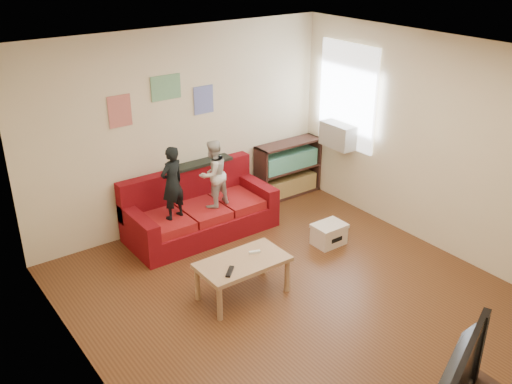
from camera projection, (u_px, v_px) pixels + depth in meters
room_shell at (302, 192)px, 5.80m from camera, size 4.52×5.02×2.72m
sofa at (199, 212)px, 7.74m from camera, size 2.00×0.92×0.88m
child_a at (172, 183)px, 7.12m from camera, size 0.40×0.31×0.96m
child_b at (213, 174)px, 7.45m from camera, size 0.50×0.43×0.91m
coffee_table at (243, 265)px, 6.32m from camera, size 1.01×0.56×0.45m
remote at (230, 272)px, 6.06m from camera, size 0.18×0.18×0.02m
game_controller at (255, 252)px, 6.43m from camera, size 0.13×0.07×0.03m
bookshelf at (288, 172)px, 8.80m from camera, size 1.08×0.32×0.86m
window at (347, 96)px, 8.08m from camera, size 0.04×1.08×1.48m
ac_unit at (339, 135)px, 8.25m from camera, size 0.28×0.55×0.35m
artwork_left at (120, 111)px, 7.01m from camera, size 0.30×0.01×0.40m
artwork_center at (166, 87)px, 7.27m from camera, size 0.42×0.01×0.32m
artwork_right at (204, 100)px, 7.67m from camera, size 0.30×0.01×0.38m
file_box at (329, 234)px, 7.48m from camera, size 0.42×0.32×0.29m
television at (446, 381)px, 4.07m from camera, size 1.12×0.57×0.66m
tissue at (246, 250)px, 7.31m from camera, size 0.11×0.11×0.09m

